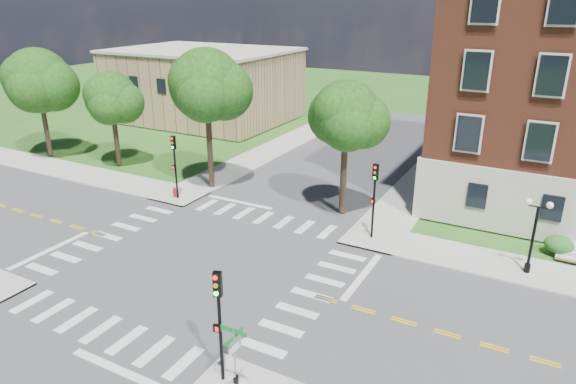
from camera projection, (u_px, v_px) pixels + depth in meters
The scene contains 18 objects.
ground at pixel (198, 262), 29.31m from camera, with size 160.00×160.00×0.00m, color #2D5618.
road_ew at pixel (198, 262), 29.31m from camera, with size 90.00×12.00×0.01m, color #3D3D3F.
road_ns at pixel (198, 262), 29.31m from camera, with size 12.00×90.00×0.01m, color #3D3D3F.
sidewalk_ne at pixel (517, 218), 35.09m from camera, with size 34.00×34.00×0.12m.
sidewalk_nw at pixel (169, 156), 48.76m from camera, with size 34.00×34.00×0.12m.
crosswalk_east at pixel (312, 295), 26.11m from camera, with size 2.20×10.20×0.02m, color silver, non-canonical shape.
stop_bar_east at pixel (362, 276), 27.86m from camera, with size 0.40×5.50×0.00m, color silver.
secondary_building at pixel (204, 84), 62.21m from camera, with size 20.40×15.40×8.30m.
tree_a at pixel (38, 81), 46.08m from camera, with size 5.82×5.82×9.95m.
tree_b at pixel (111, 98), 43.89m from camera, with size 4.46×4.46×8.24m.
tree_c at pixel (206, 86), 37.86m from camera, with size 5.49×5.49×10.73m.
tree_d at pixel (346, 115), 33.44m from camera, with size 4.56×4.56×9.18m.
traffic_signal_se at pixel (219, 313), 19.11m from camera, with size 0.38×0.45×4.80m.
traffic_signal_ne at pixel (374, 192), 31.03m from camera, with size 0.38×0.45×4.80m.
traffic_signal_nw at pixel (175, 159), 37.22m from camera, with size 0.33×0.37×4.80m.
twin_lamp_west at pixel (534, 232), 27.21m from camera, with size 1.36×0.36×4.23m.
street_sign_pole at pixel (235, 350), 18.49m from camera, with size 1.10×1.10×3.10m.
fire_hydrant at pixel (175, 192), 38.49m from camera, with size 0.35×0.35×0.75m.
Camera 1 is at (16.85, -20.38, 14.23)m, focal length 32.00 mm.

